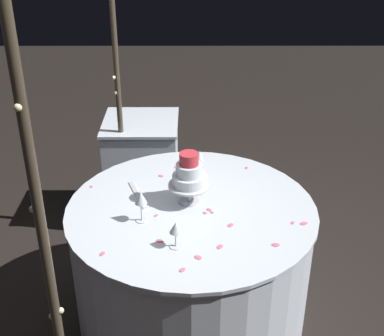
{
  "coord_description": "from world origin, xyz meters",
  "views": [
    {
      "loc": [
        -2.32,
        0.0,
        2.28
      ],
      "look_at": [
        0.0,
        0.0,
        1.03
      ],
      "focal_mm": 49.38,
      "sensor_mm": 36.0,
      "label": 1
    }
  ],
  "objects_px": {
    "decorative_arch": "(87,64)",
    "cake_knife": "(139,196)",
    "wine_glass_2": "(176,229)",
    "side_table": "(143,171)",
    "wine_glass_0": "(142,199)",
    "main_table": "(192,267)",
    "wine_glass_1": "(200,157)",
    "tiered_cake": "(190,175)"
  },
  "relations": [
    {
      "from": "main_table",
      "to": "tiered_cake",
      "type": "relative_size",
      "value": 4.55
    },
    {
      "from": "tiered_cake",
      "to": "wine_glass_2",
      "type": "height_order",
      "value": "tiered_cake"
    },
    {
      "from": "wine_glass_0",
      "to": "decorative_arch",
      "type": "bearing_deg",
      "value": 62.7
    },
    {
      "from": "wine_glass_0",
      "to": "side_table",
      "type": "bearing_deg",
      "value": 5.22
    },
    {
      "from": "decorative_arch",
      "to": "cake_knife",
      "type": "height_order",
      "value": "decorative_arch"
    },
    {
      "from": "wine_glass_1",
      "to": "wine_glass_0",
      "type": "bearing_deg",
      "value": 148.72
    },
    {
      "from": "main_table",
      "to": "side_table",
      "type": "distance_m",
      "value": 1.17
    },
    {
      "from": "wine_glass_2",
      "to": "wine_glass_1",
      "type": "bearing_deg",
      "value": -9.63
    },
    {
      "from": "main_table",
      "to": "tiered_cake",
      "type": "distance_m",
      "value": 0.56
    },
    {
      "from": "side_table",
      "to": "wine_glass_1",
      "type": "xyz_separation_m",
      "value": [
        -0.75,
        -0.41,
        0.5
      ]
    },
    {
      "from": "main_table",
      "to": "tiered_cake",
      "type": "xyz_separation_m",
      "value": [
        0.06,
        0.01,
        0.56
      ]
    },
    {
      "from": "decorative_arch",
      "to": "wine_glass_2",
      "type": "xyz_separation_m",
      "value": [
        -0.33,
        -0.41,
        -0.67
      ]
    },
    {
      "from": "wine_glass_1",
      "to": "decorative_arch",
      "type": "bearing_deg",
      "value": 124.99
    },
    {
      "from": "wine_glass_0",
      "to": "wine_glass_1",
      "type": "relative_size",
      "value": 1.17
    },
    {
      "from": "main_table",
      "to": "side_table",
      "type": "height_order",
      "value": "side_table"
    },
    {
      "from": "decorative_arch",
      "to": "wine_glass_2",
      "type": "relative_size",
      "value": 18.35
    },
    {
      "from": "main_table",
      "to": "wine_glass_2",
      "type": "xyz_separation_m",
      "value": [
        -0.33,
        0.07,
        0.49
      ]
    },
    {
      "from": "wine_glass_1",
      "to": "wine_glass_2",
      "type": "relative_size",
      "value": 1.1
    },
    {
      "from": "decorative_arch",
      "to": "wine_glass_2",
      "type": "bearing_deg",
      "value": -129.41
    },
    {
      "from": "wine_glass_1",
      "to": "side_table",
      "type": "bearing_deg",
      "value": 28.47
    },
    {
      "from": "decorative_arch",
      "to": "wine_glass_0",
      "type": "xyz_separation_m",
      "value": [
        -0.12,
        -0.23,
        -0.64
      ]
    },
    {
      "from": "side_table",
      "to": "wine_glass_1",
      "type": "relative_size",
      "value": 5.39
    },
    {
      "from": "side_table",
      "to": "wine_glass_2",
      "type": "bearing_deg",
      "value": -168.74
    },
    {
      "from": "main_table",
      "to": "cake_knife",
      "type": "relative_size",
      "value": 4.62
    },
    {
      "from": "main_table",
      "to": "cake_knife",
      "type": "xyz_separation_m",
      "value": [
        0.11,
        0.29,
        0.4
      ]
    },
    {
      "from": "decorative_arch",
      "to": "main_table",
      "type": "bearing_deg",
      "value": -89.88
    },
    {
      "from": "side_table",
      "to": "wine_glass_0",
      "type": "height_order",
      "value": "wine_glass_0"
    },
    {
      "from": "main_table",
      "to": "wine_glass_0",
      "type": "distance_m",
      "value": 0.59
    },
    {
      "from": "decorative_arch",
      "to": "wine_glass_0",
      "type": "distance_m",
      "value": 0.69
    },
    {
      "from": "main_table",
      "to": "wine_glass_1",
      "type": "bearing_deg",
      "value": -7.33
    },
    {
      "from": "decorative_arch",
      "to": "main_table",
      "type": "distance_m",
      "value": 1.26
    },
    {
      "from": "main_table",
      "to": "wine_glass_0",
      "type": "relative_size",
      "value": 7.59
    },
    {
      "from": "decorative_arch",
      "to": "wine_glass_1",
      "type": "relative_size",
      "value": 16.61
    },
    {
      "from": "main_table",
      "to": "wine_glass_2",
      "type": "distance_m",
      "value": 0.6
    },
    {
      "from": "wine_glass_1",
      "to": "cake_knife",
      "type": "height_order",
      "value": "wine_glass_1"
    },
    {
      "from": "wine_glass_0",
      "to": "wine_glass_2",
      "type": "relative_size",
      "value": 1.29
    },
    {
      "from": "main_table",
      "to": "wine_glass_0",
      "type": "height_order",
      "value": "wine_glass_0"
    },
    {
      "from": "tiered_cake",
      "to": "wine_glass_1",
      "type": "distance_m",
      "value": 0.32
    },
    {
      "from": "side_table",
      "to": "tiered_cake",
      "type": "xyz_separation_m",
      "value": [
        -1.06,
        -0.35,
        0.55
      ]
    },
    {
      "from": "cake_knife",
      "to": "main_table",
      "type": "bearing_deg",
      "value": -110.5
    },
    {
      "from": "main_table",
      "to": "side_table",
      "type": "relative_size",
      "value": 1.64
    },
    {
      "from": "decorative_arch",
      "to": "cake_knife",
      "type": "distance_m",
      "value": 0.8
    }
  ]
}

